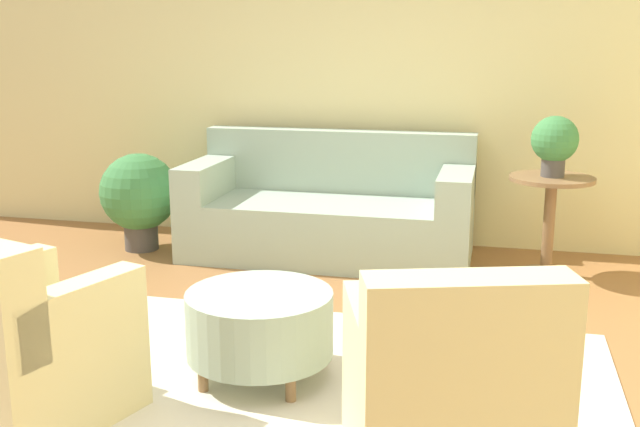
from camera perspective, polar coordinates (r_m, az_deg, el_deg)
ground_plane at (r=3.71m, az=-4.36°, el=-13.15°), size 16.00×16.00×0.00m
wall_back at (r=6.15m, az=3.83°, el=10.88°), size 9.67×0.12×2.80m
rug at (r=3.71m, az=-4.36°, el=-13.08°), size 3.36×2.13×0.01m
couch at (r=5.77m, az=0.75°, el=0.06°), size 2.16×0.95×0.94m
armchair_left at (r=3.51m, az=-21.93°, el=-9.50°), size 0.91×0.91×0.87m
armchair_right at (r=2.91m, az=9.82°, el=-13.42°), size 0.91×0.91×0.87m
ottoman_table at (r=3.70m, az=-4.62°, el=-8.35°), size 0.72×0.72×0.44m
side_table at (r=5.47m, az=17.12°, el=0.42°), size 0.58×0.58×0.71m
potted_plant_on_side_table at (r=5.39m, az=17.45°, el=5.24°), size 0.32×0.32×0.42m
potted_plant_floor at (r=6.06m, az=-13.62°, el=1.40°), size 0.61×0.61×0.77m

